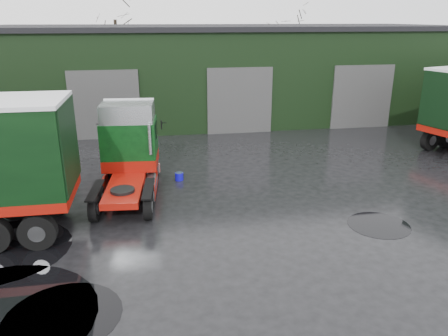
% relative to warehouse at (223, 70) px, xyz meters
% --- Properties ---
extents(ground, '(100.00, 100.00, 0.00)m').
position_rel_warehouse_xyz_m(ground, '(-2.00, -20.00, -3.16)').
color(ground, black).
extents(warehouse, '(32.40, 12.40, 6.30)m').
position_rel_warehouse_xyz_m(warehouse, '(0.00, 0.00, 0.00)').
color(warehouse, black).
rests_on(warehouse, ground).
extents(hero_tractor, '(2.93, 5.97, 3.59)m').
position_rel_warehouse_xyz_m(hero_tractor, '(-6.50, -15.50, -1.36)').
color(hero_tractor, '#09330F').
rests_on(hero_tractor, ground).
extents(wash_bucket, '(0.46, 0.46, 0.34)m').
position_rel_warehouse_xyz_m(wash_bucket, '(-4.36, -13.82, -2.99)').
color(wash_bucket, '#0E08BE').
rests_on(wash_bucket, ground).
extents(tree_back_a, '(4.40, 4.40, 9.50)m').
position_rel_warehouse_xyz_m(tree_back_a, '(-8.00, 10.00, 1.59)').
color(tree_back_a, black).
rests_on(tree_back_a, ground).
extents(tree_back_b, '(4.40, 4.40, 7.50)m').
position_rel_warehouse_xyz_m(tree_back_b, '(8.00, 10.00, 0.59)').
color(tree_back_b, black).
rests_on(tree_back_b, ground).
extents(puddle_0, '(2.82, 2.82, 0.01)m').
position_rel_warehouse_xyz_m(puddle_0, '(-7.84, -22.69, -3.15)').
color(puddle_0, black).
rests_on(puddle_0, ground).
extents(puddle_1, '(2.13, 2.13, 0.01)m').
position_rel_warehouse_xyz_m(puddle_1, '(2.11, -19.46, -3.15)').
color(puddle_1, black).
rests_on(puddle_1, ground).
extents(puddle_4, '(4.18, 4.18, 0.01)m').
position_rel_warehouse_xyz_m(puddle_4, '(-10.26, -19.03, -3.15)').
color(puddle_4, black).
rests_on(puddle_4, ground).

